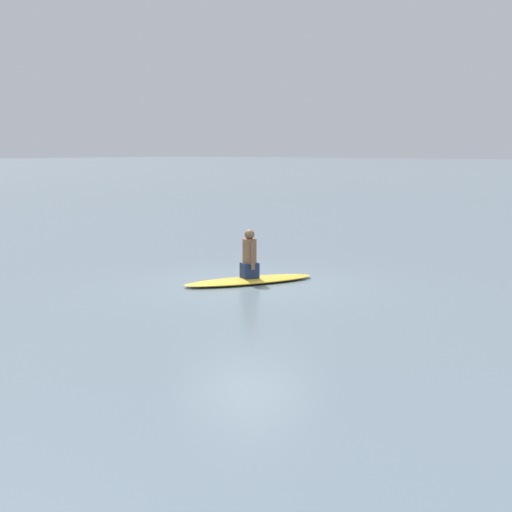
# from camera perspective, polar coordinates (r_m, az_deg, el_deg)

# --- Properties ---
(ground_plane) EXTENTS (400.00, 400.00, 0.00)m
(ground_plane) POSITION_cam_1_polar(r_m,az_deg,el_deg) (14.82, -0.60, -2.25)
(ground_plane) COLOR slate
(surfboard) EXTENTS (2.00, 2.96, 0.11)m
(surfboard) POSITION_cam_1_polar(r_m,az_deg,el_deg) (14.93, -0.52, -1.97)
(surfboard) COLOR gold
(surfboard) RESTS_ON ground
(person_paddler) EXTENTS (0.44, 0.43, 1.03)m
(person_paddler) POSITION_cam_1_polar(r_m,az_deg,el_deg) (14.85, -0.53, 0.00)
(person_paddler) COLOR navy
(person_paddler) RESTS_ON surfboard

